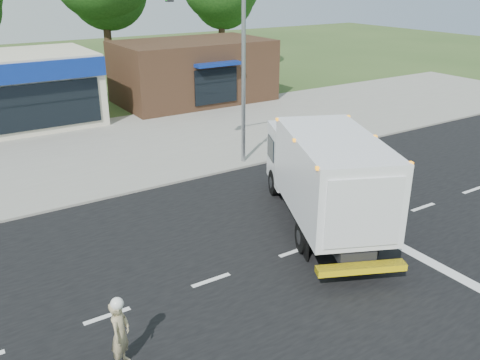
{
  "coord_description": "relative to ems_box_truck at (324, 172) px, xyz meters",
  "views": [
    {
      "loc": [
        -8.86,
        -10.69,
        7.96
      ],
      "look_at": [
        -0.51,
        2.39,
        1.7
      ],
      "focal_mm": 38.0,
      "sensor_mm": 36.0,
      "label": 1
    }
  ],
  "objects": [
    {
      "name": "traffic_signal_pole",
      "position": [
        0.53,
        6.69,
        2.94
      ],
      "size": [
        3.51,
        0.25,
        8.0
      ],
      "color": "gray",
      "rests_on": "ground"
    },
    {
      "name": "ground",
      "position": [
        -1.82,
        -0.91,
        -1.98
      ],
      "size": [
        120.0,
        120.0,
        0.0
      ],
      "primitive_type": "plane",
      "color": "#385123",
      "rests_on": "ground"
    },
    {
      "name": "ems_box_truck",
      "position": [
        0.0,
        0.0,
        0.0
      ],
      "size": [
        5.34,
        8.04,
        3.43
      ],
      "rotation": [
        0.0,
        0.0,
        1.15
      ],
      "color": "black",
      "rests_on": "ground"
    },
    {
      "name": "emergency_worker",
      "position": [
        -8.08,
        -2.74,
        -1.12
      ],
      "size": [
        0.69,
        0.7,
        1.74
      ],
      "rotation": [
        0.0,
        0.0,
        0.82
      ],
      "color": "tan",
      "rests_on": "ground"
    },
    {
      "name": "sidewalk",
      "position": [
        -1.82,
        7.29,
        -1.92
      ],
      "size": [
        60.0,
        2.4,
        0.12
      ],
      "primitive_type": "cube",
      "color": "gray",
      "rests_on": "ground"
    },
    {
      "name": "lane_markings",
      "position": [
        -0.47,
        -2.26,
        -1.96
      ],
      "size": [
        55.2,
        7.0,
        0.01
      ],
      "color": "silver",
      "rests_on": "road_asphalt"
    },
    {
      "name": "parking_apron",
      "position": [
        -1.82,
        13.09,
        -1.97
      ],
      "size": [
        60.0,
        9.0,
        0.02
      ],
      "primitive_type": "cube",
      "color": "gray",
      "rests_on": "ground"
    },
    {
      "name": "road_asphalt",
      "position": [
        -1.82,
        -0.91,
        -1.97
      ],
      "size": [
        60.0,
        14.0,
        0.02
      ],
      "primitive_type": "cube",
      "color": "black",
      "rests_on": "ground"
    },
    {
      "name": "brown_storefront",
      "position": [
        5.18,
        19.07,
        0.02
      ],
      "size": [
        10.0,
        6.7,
        4.0
      ],
      "color": "#382316",
      "rests_on": "ground"
    }
  ]
}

